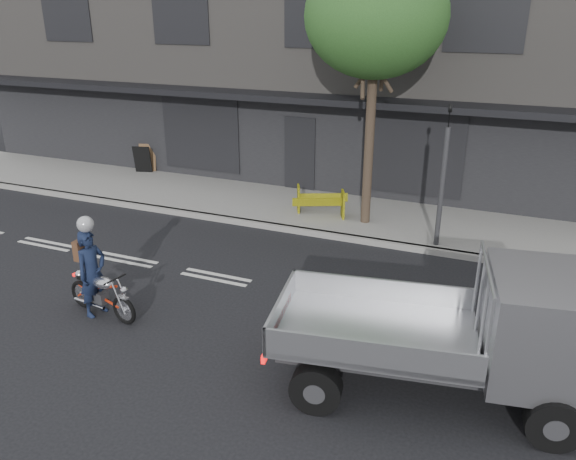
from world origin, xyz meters
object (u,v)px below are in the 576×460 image
at_px(traffic_light_pole, 442,185).
at_px(flatbed_ute, 515,329).
at_px(motorcycle, 101,293).
at_px(rider, 92,273).
at_px(sandwich_board, 142,159).
at_px(street_tree, 376,17).
at_px(construction_barrier, 318,203).

xyz_separation_m(traffic_light_pole, flatbed_ute, (1.82, -5.34, -0.40)).
distance_m(motorcycle, rider, 0.42).
bearing_deg(motorcycle, sandwich_board, 131.16).
xyz_separation_m(street_tree, traffic_light_pole, (2.00, -0.85, -3.63)).
bearing_deg(street_tree, construction_barrier, -175.42).
relative_size(traffic_light_pole, sandwich_board, 3.74).
height_order(rider, construction_barrier, rider).
height_order(rider, sandwich_board, rider).
relative_size(motorcycle, flatbed_ute, 0.35).
bearing_deg(construction_barrier, rider, -109.51).
height_order(motorcycle, sandwich_board, sandwich_board).
relative_size(flatbed_ute, construction_barrier, 3.59).
xyz_separation_m(rider, flatbed_ute, (7.37, 0.24, 0.40)).
xyz_separation_m(street_tree, rider, (-3.55, -6.42, -4.43)).
relative_size(traffic_light_pole, rider, 2.06).
height_order(flatbed_ute, construction_barrier, flatbed_ute).
xyz_separation_m(motorcycle, rider, (-0.15, 0.00, 0.39)).
relative_size(traffic_light_pole, motorcycle, 2.02).
height_order(street_tree, motorcycle, street_tree).
distance_m(motorcycle, flatbed_ute, 7.27).
xyz_separation_m(street_tree, flatbed_ute, (3.82, -6.19, -4.02)).
height_order(street_tree, rider, street_tree).
bearing_deg(construction_barrier, motorcycle, -108.29).
distance_m(flatbed_ute, sandwich_board, 14.55).
bearing_deg(flatbed_ute, rider, 172.60).
bearing_deg(street_tree, sandwich_board, 168.40).
height_order(street_tree, flatbed_ute, street_tree).
distance_m(traffic_light_pole, sandwich_board, 10.74).
xyz_separation_m(motorcycle, construction_barrier, (2.09, 6.32, 0.08)).
bearing_deg(street_tree, rider, -118.93).
bearing_deg(flatbed_ute, sandwich_board, 137.81).
bearing_deg(street_tree, traffic_light_pole, -23.03).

